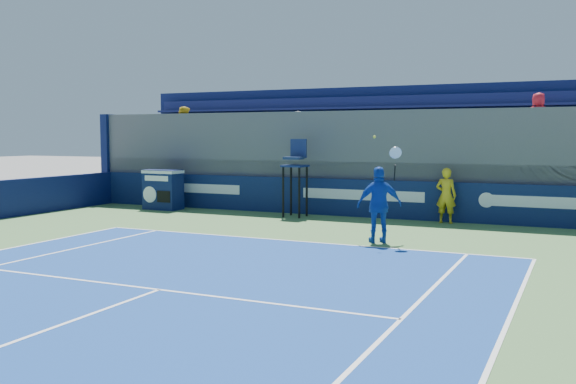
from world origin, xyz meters
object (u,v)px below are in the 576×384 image
at_px(match_clock, 163,189).
at_px(umpire_chair, 295,169).
at_px(ball_person, 446,195).
at_px(tennis_player, 379,205).

bearing_deg(match_clock, umpire_chair, 1.00).
xyz_separation_m(ball_person, umpire_chair, (-4.64, -0.48, 0.70)).
bearing_deg(match_clock, ball_person, 3.35).
xyz_separation_m(match_clock, tennis_player, (8.93, -3.63, 0.19)).
bearing_deg(tennis_player, ball_person, 79.73).
xyz_separation_m(umpire_chair, tennis_player, (3.88, -3.72, -0.59)).
relative_size(ball_person, tennis_player, 0.64).
xyz_separation_m(ball_person, match_clock, (-9.69, -0.57, -0.09)).
bearing_deg(umpire_chair, ball_person, 5.89).
height_order(ball_person, tennis_player, tennis_player).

